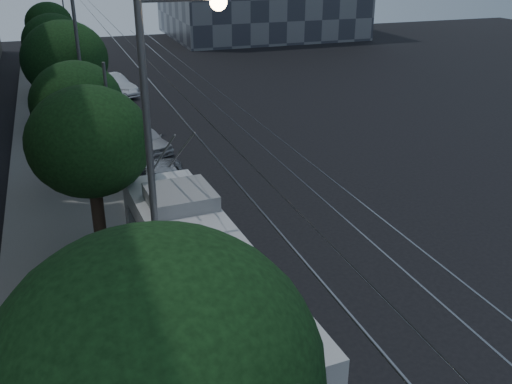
{
  "coord_description": "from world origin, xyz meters",
  "views": [
    {
      "loc": [
        -7.37,
        -14.39,
        10.43
      ],
      "look_at": [
        -1.04,
        3.22,
        2.3
      ],
      "focal_mm": 40.0,
      "sensor_mm": 36.0,
      "label": 1
    }
  ],
  "objects": [
    {
      "name": "trolleybus",
      "position": [
        -4.1,
        -0.94,
        1.59
      ],
      "size": [
        2.98,
        11.63,
        5.63
      ],
      "rotation": [
        0.0,
        0.0,
        0.05
      ],
      "color": "silver",
      "rests_on": "ground"
    },
    {
      "name": "tree_4",
      "position": [
        -6.92,
        30.0,
        4.02
      ],
      "size": [
        4.4,
        4.4,
        6.02
      ],
      "color": "#2F201A",
      "rests_on": "ground"
    },
    {
      "name": "car_white_b",
      "position": [
        -3.73,
        24.0,
        0.61
      ],
      "size": [
        2.87,
        4.5,
        1.21
      ],
      "primitive_type": "imported",
      "rotation": [
        0.0,
        0.0,
        -0.3
      ],
      "color": "silver",
      "rests_on": "ground"
    },
    {
      "name": "car_white_a",
      "position": [
        -3.05,
        15.62,
        0.67
      ],
      "size": [
        2.84,
        4.26,
        1.35
      ],
      "primitive_type": "imported",
      "rotation": [
        0.0,
        0.0,
        0.35
      ],
      "color": "#B7B8BC",
      "rests_on": "ground"
    },
    {
      "name": "car_white_d",
      "position": [
        -4.3,
        29.5,
        0.71
      ],
      "size": [
        1.81,
        4.21,
        1.42
      ],
      "primitive_type": "imported",
      "rotation": [
        0.0,
        0.0,
        -0.03
      ],
      "color": "silver",
      "rests_on": "ground"
    },
    {
      "name": "tree_1",
      "position": [
        -6.5,
        4.23,
        4.48
      ],
      "size": [
        4.1,
        4.1,
        6.35
      ],
      "color": "#2F201A",
      "rests_on": "ground"
    },
    {
      "name": "tree_0",
      "position": [
        -6.5,
        -7.59,
        4.5
      ],
      "size": [
        5.09,
        5.09,
        6.8
      ],
      "color": "#2F201A",
      "rests_on": "ground"
    },
    {
      "name": "ground",
      "position": [
        0.0,
        0.0,
        0.0
      ],
      "size": [
        120.0,
        120.0,
        0.0
      ],
      "primitive_type": "plane",
      "color": "black",
      "rests_on": "ground"
    },
    {
      "name": "car_white_c",
      "position": [
        -3.2,
        29.0,
        0.79
      ],
      "size": [
        3.47,
        5.07,
        1.58
      ],
      "primitive_type": "imported",
      "rotation": [
        0.0,
        0.0,
        0.42
      ],
      "color": "silver",
      "rests_on": "ground"
    },
    {
      "name": "streetlamp_near",
      "position": [
        -4.79,
        0.06,
        5.8
      ],
      "size": [
        2.34,
        0.44,
        9.6
      ],
      "color": "#59595C",
      "rests_on": "ground"
    },
    {
      "name": "pickup_silver",
      "position": [
        -3.44,
        8.71,
        0.76
      ],
      "size": [
        2.58,
        5.48,
        1.51
      ],
      "primitive_type": "imported",
      "rotation": [
        0.0,
        0.0,
        -0.01
      ],
      "color": "#A6A8AD",
      "rests_on": "ground"
    },
    {
      "name": "sidewalk",
      "position": [
        -7.5,
        20.0,
        0.07
      ],
      "size": [
        5.0,
        90.0,
        0.15
      ],
      "primitive_type": "cube",
      "color": "slate",
      "rests_on": "ground"
    },
    {
      "name": "tree_2",
      "position": [
        -6.5,
        11.44,
        4.04
      ],
      "size": [
        4.04,
        4.04,
        5.88
      ],
      "color": "#2F201A",
      "rests_on": "ground"
    },
    {
      "name": "tram_rails",
      "position": [
        2.5,
        20.0,
        0.01
      ],
      "size": [
        4.52,
        90.0,
        0.02
      ],
      "color": "gray",
      "rests_on": "ground"
    },
    {
      "name": "overhead_wires",
      "position": [
        -4.97,
        20.0,
        3.47
      ],
      "size": [
        2.23,
        90.0,
        6.0
      ],
      "color": "black",
      "rests_on": "ground"
    },
    {
      "name": "streetlamp_far",
      "position": [
        -5.39,
        19.15,
        6.01
      ],
      "size": [
        2.41,
        0.44,
        9.98
      ],
      "color": "#59595C",
      "rests_on": "ground"
    },
    {
      "name": "tree_3",
      "position": [
        -6.5,
        21.98,
        4.11
      ],
      "size": [
        5.12,
        5.12,
        6.43
      ],
      "color": "#2F201A",
      "rests_on": "ground"
    },
    {
      "name": "tree_5",
      "position": [
        -7.0,
        38.39,
        4.32
      ],
      "size": [
        3.9,
        3.9,
        6.1
      ],
      "color": "#2F201A",
      "rests_on": "ground"
    }
  ]
}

